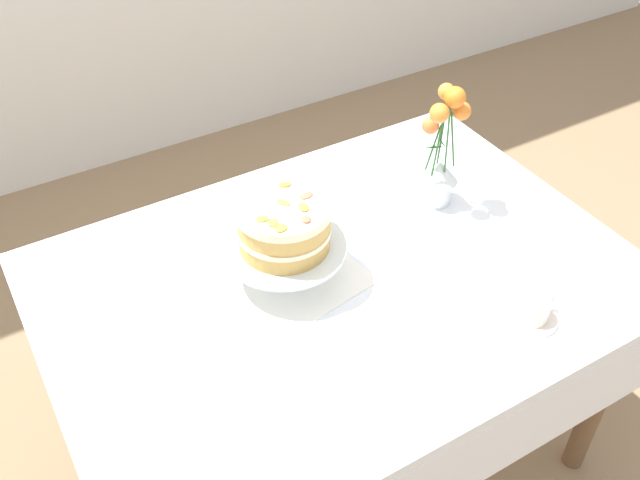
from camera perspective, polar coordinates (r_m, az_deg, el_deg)
ground_plane at (r=2.31m, az=1.27°, el=-16.30°), size 12.00×12.00×0.00m
dining_table at (r=1.78m, az=1.96°, el=-5.41°), size 1.40×1.00×0.74m
linen_napkin at (r=1.73m, az=-2.73°, el=-2.83°), size 0.37×0.37×0.00m
cake_stand at (r=1.68m, az=-2.82°, el=-0.82°), size 0.29×0.29×0.10m
layer_cake at (r=1.63m, az=-2.90°, el=1.23°), size 0.22×0.22×0.13m
flower_vase at (r=1.89m, az=9.66°, el=6.64°), size 0.13×0.10×0.36m
teacup at (r=1.68m, az=16.62°, el=-5.50°), size 0.12×0.12×0.06m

